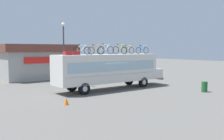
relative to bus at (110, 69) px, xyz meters
name	(u,v)px	position (x,y,z in m)	size (l,w,h in m)	color
ground_plane	(108,89)	(-0.21, 0.00, -1.91)	(120.00, 120.00, 0.00)	#605E59
bus	(110,69)	(0.00, 0.00, 0.00)	(11.46, 2.44, 3.21)	silver
luggage_bag_1	(68,53)	(-4.32, -0.08, 1.45)	(0.60, 0.53, 0.29)	maroon
luggage_bag_2	(75,53)	(-3.50, 0.09, 1.45)	(0.64, 0.46, 0.29)	maroon
rooftop_bicycle_1	(82,50)	(-2.88, 0.06, 1.68)	(1.67, 0.44, 0.88)	black
rooftop_bicycle_2	(96,50)	(-1.58, -0.07, 1.68)	(1.62, 0.44, 0.89)	black
rooftop_bicycle_3	(106,50)	(-0.19, 0.34, 1.71)	(1.81, 0.44, 0.97)	black
rooftop_bicycle_4	(120,50)	(1.14, -0.08, 1.70)	(1.76, 0.44, 0.96)	black
rooftop_bicycle_5	(128,50)	(2.42, 0.29, 1.68)	(1.66, 0.44, 0.89)	black
rooftop_bicycle_6	(142,50)	(3.79, -0.31, 1.67)	(1.70, 0.44, 0.88)	black
roadside_building	(31,61)	(-2.17, 14.41, 0.28)	(8.95, 10.15, 4.25)	#9E9E99
trash_bin	(204,87)	(5.55, -6.19, -1.45)	(0.50, 0.50, 0.90)	#1E592D
traffic_cone	(66,101)	(-6.27, -3.56, -1.66)	(0.34, 0.34, 0.50)	orange
street_lamp	(64,47)	(-2.60, 4.05, 2.00)	(0.37, 0.37, 6.26)	#38383D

